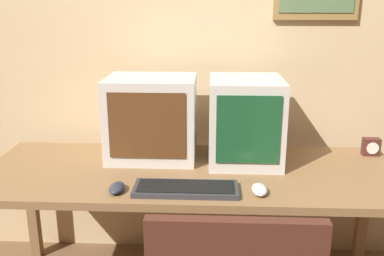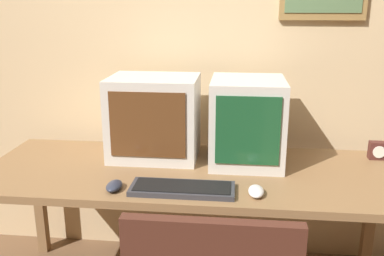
{
  "view_description": "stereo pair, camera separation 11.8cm",
  "coord_description": "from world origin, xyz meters",
  "px_view_note": "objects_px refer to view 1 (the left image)",
  "views": [
    {
      "loc": [
        0.09,
        -1.08,
        1.5
      ],
      "look_at": [
        0.0,
        0.85,
        0.93
      ],
      "focal_mm": 40.0,
      "sensor_mm": 36.0,
      "label": 1
    },
    {
      "loc": [
        0.21,
        -1.07,
        1.5
      ],
      "look_at": [
        0.0,
        0.85,
        0.93
      ],
      "focal_mm": 40.0,
      "sensor_mm": 36.0,
      "label": 2
    }
  ],
  "objects_px": {
    "mouse_near_keyboard": "(259,190)",
    "monitor_right": "(245,120)",
    "keyboard_main": "(186,189)",
    "monitor_left": "(152,118)",
    "desk_clock": "(371,147)",
    "mouse_far_corner": "(117,188)"
  },
  "relations": [
    {
      "from": "mouse_far_corner",
      "to": "mouse_near_keyboard",
      "type": "bearing_deg",
      "value": 1.23
    },
    {
      "from": "keyboard_main",
      "to": "mouse_near_keyboard",
      "type": "height_order",
      "value": "mouse_near_keyboard"
    },
    {
      "from": "keyboard_main",
      "to": "mouse_near_keyboard",
      "type": "relative_size",
      "value": 3.77
    },
    {
      "from": "keyboard_main",
      "to": "monitor_left",
      "type": "bearing_deg",
      "value": 115.22
    },
    {
      "from": "monitor_right",
      "to": "desk_clock",
      "type": "distance_m",
      "value": 0.71
    },
    {
      "from": "monitor_right",
      "to": "mouse_far_corner",
      "type": "xyz_separation_m",
      "value": [
        -0.57,
        -0.41,
        -0.19
      ]
    },
    {
      "from": "monitor_left",
      "to": "desk_clock",
      "type": "distance_m",
      "value": 1.17
    },
    {
      "from": "mouse_near_keyboard",
      "to": "mouse_far_corner",
      "type": "relative_size",
      "value": 1.03
    },
    {
      "from": "desk_clock",
      "to": "keyboard_main",
      "type": "bearing_deg",
      "value": -152.33
    },
    {
      "from": "keyboard_main",
      "to": "mouse_near_keyboard",
      "type": "distance_m",
      "value": 0.31
    },
    {
      "from": "monitor_left",
      "to": "monitor_right",
      "type": "relative_size",
      "value": 1.06
    },
    {
      "from": "keyboard_main",
      "to": "desk_clock",
      "type": "distance_m",
      "value": 1.08
    },
    {
      "from": "monitor_left",
      "to": "mouse_near_keyboard",
      "type": "bearing_deg",
      "value": -39.75
    },
    {
      "from": "monitor_right",
      "to": "mouse_far_corner",
      "type": "bearing_deg",
      "value": -144.18
    },
    {
      "from": "monitor_right",
      "to": "mouse_near_keyboard",
      "type": "bearing_deg",
      "value": -84.36
    },
    {
      "from": "keyboard_main",
      "to": "desk_clock",
      "type": "xyz_separation_m",
      "value": [
        0.95,
        0.5,
        0.03
      ]
    },
    {
      "from": "monitor_left",
      "to": "mouse_near_keyboard",
      "type": "distance_m",
      "value": 0.7
    },
    {
      "from": "desk_clock",
      "to": "monitor_left",
      "type": "bearing_deg",
      "value": -176.24
    },
    {
      "from": "keyboard_main",
      "to": "mouse_near_keyboard",
      "type": "bearing_deg",
      "value": -0.63
    },
    {
      "from": "desk_clock",
      "to": "mouse_far_corner",
      "type": "bearing_deg",
      "value": -157.53
    },
    {
      "from": "monitor_left",
      "to": "desk_clock",
      "type": "height_order",
      "value": "monitor_left"
    },
    {
      "from": "mouse_near_keyboard",
      "to": "monitor_right",
      "type": "bearing_deg",
      "value": 95.64
    }
  ]
}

